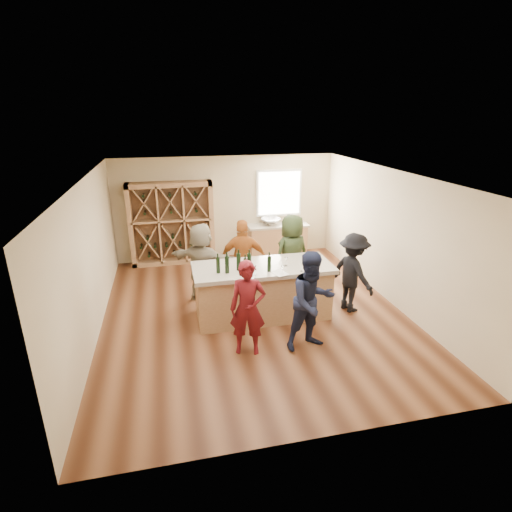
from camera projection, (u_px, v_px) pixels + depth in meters
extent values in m
cube|color=brown|center=(253.00, 314.00, 8.29)|extent=(6.00, 7.00, 0.10)
cube|color=white|center=(253.00, 173.00, 7.29)|extent=(6.00, 7.00, 0.10)
cube|color=beige|center=(226.00, 207.00, 11.04)|extent=(6.00, 0.10, 2.80)
cube|color=beige|center=(320.00, 346.00, 4.54)|extent=(6.00, 0.10, 2.80)
cube|color=beige|center=(88.00, 260.00, 7.16)|extent=(0.10, 7.00, 2.80)
cube|color=beige|center=(394.00, 238.00, 8.42)|extent=(0.10, 7.00, 2.80)
cube|color=white|center=(279.00, 193.00, 11.16)|extent=(1.30, 0.06, 1.30)
cube|color=white|center=(279.00, 193.00, 11.13)|extent=(1.18, 0.01, 1.18)
cube|color=#A4774E|center=(172.00, 224.00, 10.58)|extent=(2.20, 0.45, 2.20)
cube|color=#A4774E|center=(277.00, 241.00, 11.34)|extent=(1.60, 0.58, 0.86)
cube|color=#A49986|center=(278.00, 225.00, 11.19)|extent=(1.70, 0.62, 0.06)
imported|color=silver|center=(271.00, 222.00, 11.10)|extent=(0.54, 0.54, 0.19)
cylinder|color=silver|center=(269.00, 218.00, 11.25)|extent=(0.02, 0.02, 0.30)
cube|color=#A4774E|center=(263.00, 293.00, 7.96)|extent=(2.60, 1.00, 1.00)
cube|color=#A49986|center=(263.00, 268.00, 7.78)|extent=(2.72, 1.12, 0.08)
cylinder|color=black|center=(218.00, 265.00, 7.37)|extent=(0.09, 0.09, 0.30)
cylinder|color=black|center=(227.00, 265.00, 7.36)|extent=(0.10, 0.10, 0.32)
cylinder|color=black|center=(239.00, 262.00, 7.50)|extent=(0.10, 0.10, 0.33)
cylinder|color=black|center=(245.00, 265.00, 7.42)|extent=(0.07, 0.07, 0.27)
cylinder|color=black|center=(249.00, 262.00, 7.51)|extent=(0.09, 0.09, 0.33)
cone|color=white|center=(254.00, 270.00, 7.27)|extent=(0.09, 0.09, 0.20)
cone|color=white|center=(282.00, 270.00, 7.33)|extent=(0.08, 0.08, 0.16)
cone|color=white|center=(302.00, 267.00, 7.47)|extent=(0.07, 0.07, 0.17)
cone|color=white|center=(286.00, 262.00, 7.72)|extent=(0.08, 0.08, 0.18)
cone|color=white|center=(315.00, 263.00, 7.66)|extent=(0.08, 0.08, 0.18)
cube|color=white|center=(249.00, 275.00, 7.31)|extent=(0.32, 0.37, 0.00)
cube|color=white|center=(280.00, 273.00, 7.42)|extent=(0.31, 0.37, 0.00)
cube|color=white|center=(309.00, 270.00, 7.56)|extent=(0.27, 0.32, 0.00)
imported|color=#590F14|center=(248.00, 308.00, 6.63)|extent=(0.69, 0.58, 1.66)
imported|color=#191E38|center=(312.00, 301.00, 6.75)|extent=(0.94, 0.63, 1.77)
imported|color=black|center=(353.00, 273.00, 8.09)|extent=(0.79, 1.17, 1.65)
imported|color=#994C19|center=(243.00, 259.00, 8.67)|extent=(1.11, 0.69, 1.76)
imported|color=#263319|center=(292.00, 254.00, 8.89)|extent=(1.03, 0.84, 1.81)
imported|color=gray|center=(202.00, 262.00, 8.53)|extent=(1.68, 1.31, 1.73)
cylinder|color=black|center=(269.00, 264.00, 7.45)|extent=(0.07, 0.07, 0.30)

